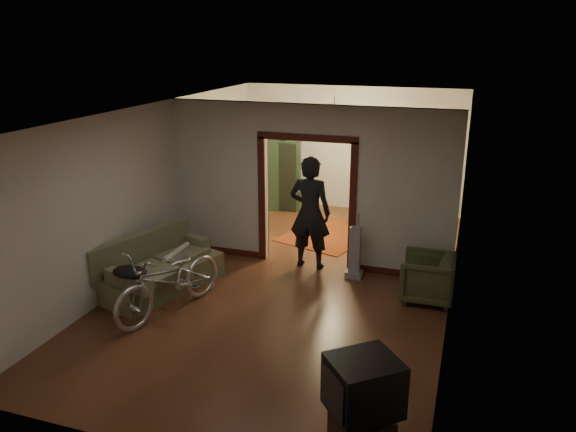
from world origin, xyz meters
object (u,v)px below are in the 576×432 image
at_px(sofa, 161,263).
at_px(bicycle, 170,280).
at_px(desk, 387,201).
at_px(armchair, 427,278).
at_px(person, 310,213).
at_px(locker, 283,175).

distance_m(sofa, bicycle, 0.85).
distance_m(sofa, desk, 5.46).
xyz_separation_m(sofa, bicycle, (0.53, -0.66, 0.06)).
relative_size(sofa, armchair, 2.48).
distance_m(person, desk, 3.22).
bearing_deg(locker, person, -77.85).
distance_m(locker, desk, 2.43).
height_order(sofa, bicycle, bicycle).
bearing_deg(person, bicycle, 58.96).
distance_m(bicycle, person, 2.74).
bearing_deg(armchair, sofa, -77.53).
xyz_separation_m(bicycle, person, (1.43, 2.29, 0.47)).
bearing_deg(person, armchair, 162.76).
distance_m(sofa, person, 2.60).
bearing_deg(sofa, bicycle, -33.82).
bearing_deg(person, locker, -62.53).
xyz_separation_m(sofa, desk, (2.82, 4.68, -0.04)).
relative_size(sofa, person, 1.00).
distance_m(sofa, armchair, 4.13).
bearing_deg(bicycle, sofa, 146.31).
height_order(bicycle, locker, locker).
xyz_separation_m(locker, desk, (2.40, -0.03, -0.39)).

